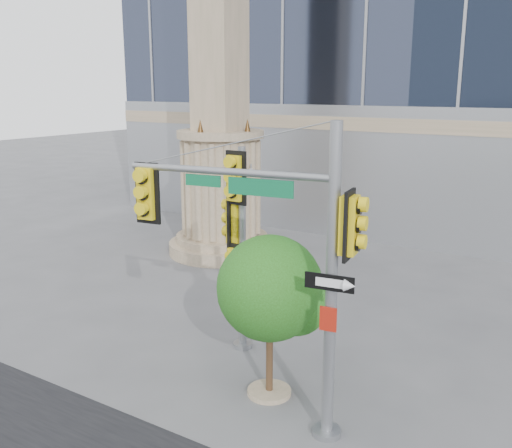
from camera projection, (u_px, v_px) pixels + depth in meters
The scene contains 5 objects.
ground at pixel (208, 382), 13.49m from camera, with size 120.00×120.00×0.00m, color #545456.
monument at pixel (220, 120), 22.70m from camera, with size 4.40×4.40×16.60m.
main_signal_pole at pixel (276, 243), 10.99m from camera, with size 4.83×1.09×6.24m.
secondary_signal_pole at pixel (238, 234), 14.50m from camera, with size 0.92×0.71×5.37m.
street_tree at pixel (272, 293), 12.39m from camera, with size 2.39×2.33×3.72m.
Camera 1 is at (7.46, -9.75, 6.82)m, focal length 40.00 mm.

